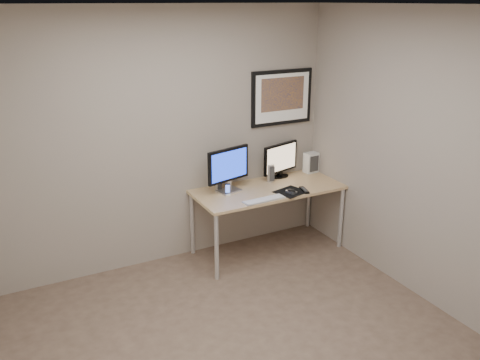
{
  "coord_description": "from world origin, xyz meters",
  "views": [
    {
      "loc": [
        -1.62,
        -3.01,
        2.63
      ],
      "look_at": [
        0.53,
        1.1,
        0.98
      ],
      "focal_mm": 38.0,
      "sensor_mm": 36.0,
      "label": 1
    }
  ],
  "objects_px": {
    "desk": "(268,194)",
    "phone_dock": "(228,189)",
    "monitor_large": "(228,168)",
    "speaker_right": "(270,173)",
    "keyboard": "(264,200)",
    "monitor_tv": "(280,160)",
    "fan_unit": "(311,162)",
    "framed_art": "(282,97)",
    "speaker_left": "(218,183)"
  },
  "relations": [
    {
      "from": "desk",
      "to": "fan_unit",
      "type": "relative_size",
      "value": 6.81
    },
    {
      "from": "phone_dock",
      "to": "fan_unit",
      "type": "xyz_separation_m",
      "value": [
        1.18,
        0.21,
        0.06
      ]
    },
    {
      "from": "desk",
      "to": "monitor_large",
      "type": "distance_m",
      "value": 0.54
    },
    {
      "from": "monitor_tv",
      "to": "phone_dock",
      "type": "xyz_separation_m",
      "value": [
        -0.77,
        -0.22,
        -0.15
      ]
    },
    {
      "from": "speaker_left",
      "to": "phone_dock",
      "type": "relative_size",
      "value": 1.3
    },
    {
      "from": "monitor_tv",
      "to": "monitor_large",
      "type": "bearing_deg",
      "value": 175.37
    },
    {
      "from": "framed_art",
      "to": "fan_unit",
      "type": "height_order",
      "value": "framed_art"
    },
    {
      "from": "speaker_right",
      "to": "fan_unit",
      "type": "relative_size",
      "value": 0.85
    },
    {
      "from": "phone_dock",
      "to": "speaker_right",
      "type": "bearing_deg",
      "value": 33.88
    },
    {
      "from": "monitor_tv",
      "to": "speaker_right",
      "type": "distance_m",
      "value": 0.21
    },
    {
      "from": "fan_unit",
      "to": "speaker_right",
      "type": "bearing_deg",
      "value": -178.37
    },
    {
      "from": "desk",
      "to": "monitor_tv",
      "type": "xyz_separation_m",
      "value": [
        0.3,
        0.24,
        0.28
      ]
    },
    {
      "from": "framed_art",
      "to": "monitor_large",
      "type": "bearing_deg",
      "value": -163.6
    },
    {
      "from": "framed_art",
      "to": "phone_dock",
      "type": "height_order",
      "value": "framed_art"
    },
    {
      "from": "monitor_tv",
      "to": "fan_unit",
      "type": "distance_m",
      "value": 0.42
    },
    {
      "from": "speaker_right",
      "to": "framed_art",
      "type": "bearing_deg",
      "value": 38.69
    },
    {
      "from": "keyboard",
      "to": "monitor_large",
      "type": "bearing_deg",
      "value": 115.58
    },
    {
      "from": "speaker_right",
      "to": "phone_dock",
      "type": "bearing_deg",
      "value": -162.62
    },
    {
      "from": "speaker_left",
      "to": "speaker_right",
      "type": "xyz_separation_m",
      "value": [
        0.62,
        -0.03,
        0.02
      ]
    },
    {
      "from": "speaker_left",
      "to": "speaker_right",
      "type": "bearing_deg",
      "value": -7.5
    },
    {
      "from": "framed_art",
      "to": "speaker_left",
      "type": "xyz_separation_m",
      "value": [
        -0.85,
        -0.13,
        -0.81
      ]
    },
    {
      "from": "speaker_right",
      "to": "fan_unit",
      "type": "height_order",
      "value": "fan_unit"
    },
    {
      "from": "monitor_tv",
      "to": "speaker_right",
      "type": "height_order",
      "value": "monitor_tv"
    },
    {
      "from": "speaker_right",
      "to": "keyboard",
      "type": "relative_size",
      "value": 0.44
    },
    {
      "from": "framed_art",
      "to": "speaker_left",
      "type": "height_order",
      "value": "framed_art"
    },
    {
      "from": "speaker_left",
      "to": "keyboard",
      "type": "distance_m",
      "value": 0.56
    },
    {
      "from": "monitor_large",
      "to": "framed_art",
      "type": "bearing_deg",
      "value": 2.36
    },
    {
      "from": "monitor_large",
      "to": "phone_dock",
      "type": "relative_size",
      "value": 4.12
    },
    {
      "from": "speaker_left",
      "to": "speaker_right",
      "type": "relative_size",
      "value": 0.81
    },
    {
      "from": "desk",
      "to": "phone_dock",
      "type": "height_order",
      "value": "phone_dock"
    },
    {
      "from": "phone_dock",
      "to": "framed_art",
      "type": "bearing_deg",
      "value": 40.34
    },
    {
      "from": "phone_dock",
      "to": "monitor_large",
      "type": "bearing_deg",
      "value": 77.26
    },
    {
      "from": "framed_art",
      "to": "phone_dock",
      "type": "bearing_deg",
      "value": -159.52
    },
    {
      "from": "monitor_tv",
      "to": "fan_unit",
      "type": "bearing_deg",
      "value": -16.51
    },
    {
      "from": "monitor_tv",
      "to": "desk",
      "type": "bearing_deg",
      "value": -156.39
    },
    {
      "from": "fan_unit",
      "to": "framed_art",
      "type": "bearing_deg",
      "value": 160.87
    },
    {
      "from": "phone_dock",
      "to": "fan_unit",
      "type": "relative_size",
      "value": 0.53
    },
    {
      "from": "monitor_large",
      "to": "speaker_right",
      "type": "height_order",
      "value": "monitor_large"
    },
    {
      "from": "framed_art",
      "to": "monitor_tv",
      "type": "relative_size",
      "value": 1.52
    },
    {
      "from": "monitor_large",
      "to": "speaker_left",
      "type": "relative_size",
      "value": 3.16
    },
    {
      "from": "framed_art",
      "to": "monitor_large",
      "type": "height_order",
      "value": "framed_art"
    },
    {
      "from": "phone_dock",
      "to": "monitor_tv",
      "type": "bearing_deg",
      "value": 35.65
    },
    {
      "from": "fan_unit",
      "to": "monitor_tv",
      "type": "bearing_deg",
      "value": 174.7
    },
    {
      "from": "monitor_large",
      "to": "speaker_left",
      "type": "xyz_separation_m",
      "value": [
        -0.08,
        0.1,
        -0.18
      ]
    },
    {
      "from": "monitor_tv",
      "to": "speaker_left",
      "type": "xyz_separation_m",
      "value": [
        -0.79,
        -0.04,
        -0.13
      ]
    },
    {
      "from": "speaker_left",
      "to": "keyboard",
      "type": "height_order",
      "value": "speaker_left"
    },
    {
      "from": "desk",
      "to": "monitor_tv",
      "type": "distance_m",
      "value": 0.47
    },
    {
      "from": "phone_dock",
      "to": "keyboard",
      "type": "bearing_deg",
      "value": -30.05
    },
    {
      "from": "desk",
      "to": "fan_unit",
      "type": "height_order",
      "value": "fan_unit"
    },
    {
      "from": "framed_art",
      "to": "speaker_left",
      "type": "distance_m",
      "value": 1.18
    }
  ]
}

